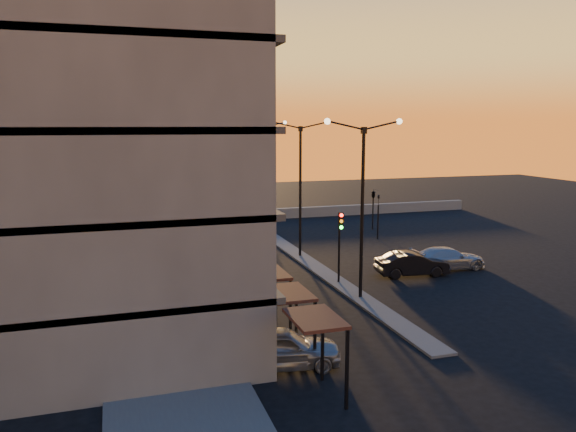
# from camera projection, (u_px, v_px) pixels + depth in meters

# --- Properties ---
(ground) EXTENTS (120.00, 120.00, 0.00)m
(ground) POSITION_uv_depth(u_px,v_px,m) (360.00, 299.00, 29.93)
(ground) COLOR black
(ground) RESTS_ON ground
(sidewalk_west) EXTENTS (5.00, 40.00, 0.12)m
(sidewalk_west) POSITION_uv_depth(u_px,v_px,m) (153.00, 294.00, 30.56)
(sidewalk_west) COLOR #535350
(sidewalk_west) RESTS_ON ground
(median) EXTENTS (1.20, 36.00, 0.12)m
(median) POSITION_uv_depth(u_px,v_px,m) (300.00, 256.00, 39.33)
(median) COLOR #535350
(median) RESTS_ON ground
(parapet) EXTENTS (44.00, 0.50, 1.00)m
(parapet) POSITION_uv_depth(u_px,v_px,m) (267.00, 214.00, 54.91)
(parapet) COLOR slate
(parapet) RESTS_ON ground
(building) EXTENTS (14.35, 17.08, 25.00)m
(building) POSITION_uv_depth(u_px,v_px,m) (65.00, 60.00, 23.87)
(building) COLOR #625D56
(building) RESTS_ON ground
(streetlamp_near) EXTENTS (4.32, 0.32, 9.51)m
(streetlamp_near) POSITION_uv_depth(u_px,v_px,m) (362.00, 195.00, 29.03)
(streetlamp_near) COLOR black
(streetlamp_near) RESTS_ON ground
(streetlamp_mid) EXTENTS (4.32, 0.32, 9.51)m
(streetlamp_mid) POSITION_uv_depth(u_px,v_px,m) (300.00, 178.00, 38.43)
(streetlamp_mid) COLOR black
(streetlamp_mid) RESTS_ON ground
(streetlamp_far) EXTENTS (4.32, 0.32, 9.51)m
(streetlamp_far) POSITION_uv_depth(u_px,v_px,m) (263.00, 167.00, 47.84)
(streetlamp_far) COLOR black
(streetlamp_far) RESTS_ON ground
(traffic_light_main) EXTENTS (0.28, 0.44, 4.25)m
(traffic_light_main) POSITION_uv_depth(u_px,v_px,m) (340.00, 236.00, 32.16)
(traffic_light_main) COLOR black
(traffic_light_main) RESTS_ON ground
(signal_east_a) EXTENTS (0.13, 0.16, 3.60)m
(signal_east_a) POSITION_uv_depth(u_px,v_px,m) (378.00, 216.00, 45.17)
(signal_east_a) COLOR black
(signal_east_a) RESTS_ON ground
(signal_east_b) EXTENTS (0.42, 1.99, 3.60)m
(signal_east_b) POSITION_uv_depth(u_px,v_px,m) (373.00, 195.00, 49.19)
(signal_east_b) COLOR black
(signal_east_b) RESTS_ON ground
(car_hatchback) EXTENTS (4.81, 2.57, 1.56)m
(car_hatchback) POSITION_uv_depth(u_px,v_px,m) (281.00, 348.00, 21.40)
(car_hatchback) COLOR #94979B
(car_hatchback) RESTS_ON ground
(car_sedan) EXTENTS (4.59, 2.04, 1.46)m
(car_sedan) POSITION_uv_depth(u_px,v_px,m) (412.00, 264.00, 34.41)
(car_sedan) COLOR black
(car_sedan) RESTS_ON ground
(car_wagon) EXTENTS (4.94, 2.12, 1.42)m
(car_wagon) POSITION_uv_depth(u_px,v_px,m) (448.00, 258.00, 35.99)
(car_wagon) COLOR #A6AAAE
(car_wagon) RESTS_ON ground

